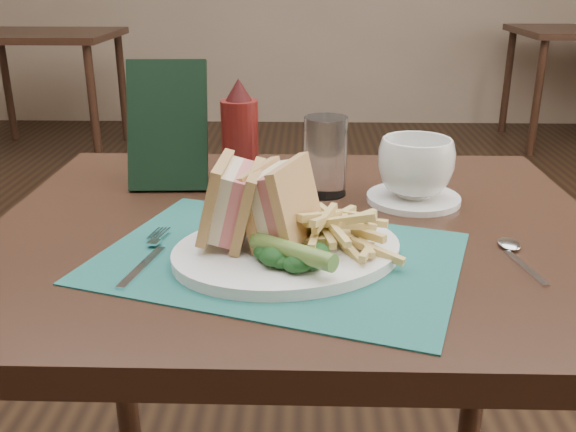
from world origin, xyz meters
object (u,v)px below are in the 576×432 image
at_px(sandwich_half_b, 266,200).
at_px(ketchup_bottle, 240,134).
at_px(saucer, 413,198).
at_px(coffee_cup, 416,167).
at_px(sandwich_half_a, 216,200).
at_px(placemat, 279,257).
at_px(check_presenter, 168,126).
at_px(table_bg_left, 47,94).
at_px(table_main, 296,428).
at_px(plate, 287,251).
at_px(drinking_glass, 325,156).

bearing_deg(sandwich_half_b, ketchup_bottle, 124.16).
bearing_deg(saucer, coffee_cup, 0.00).
bearing_deg(ketchup_bottle, sandwich_half_a, -91.11).
distance_m(placemat, check_presenter, 0.37).
height_order(table_bg_left, placemat, placemat).
bearing_deg(table_main, saucer, 28.02).
xyz_separation_m(sandwich_half_a, saucer, (0.29, 0.21, -0.07)).
relative_size(plate, ketchup_bottle, 1.61).
relative_size(table_bg_left, sandwich_half_a, 8.16).
bearing_deg(placemat, coffee_cup, 47.06).
bearing_deg(plate, sandwich_half_a, 147.78).
relative_size(table_main, check_presenter, 4.12).
relative_size(plate, coffee_cup, 2.50).
relative_size(sandwich_half_a, sandwich_half_b, 1.00).
distance_m(saucer, ketchup_bottle, 0.31).
bearing_deg(coffee_cup, table_bg_left, 120.99).
distance_m(sandwich_half_a, check_presenter, 0.30).
distance_m(plate, check_presenter, 0.37).
distance_m(table_main, drinking_glass, 0.46).
relative_size(sandwich_half_b, coffee_cup, 0.92).
bearing_deg(table_main, check_presenter, 142.57).
bearing_deg(plate, drinking_glass, 56.58).
relative_size(coffee_cup, check_presenter, 0.55).
bearing_deg(sandwich_half_a, drinking_glass, 60.62).
xyz_separation_m(plate, sandwich_half_b, (-0.03, 0.02, 0.06)).
distance_m(table_bg_left, placemat, 3.60).
xyz_separation_m(saucer, check_presenter, (-0.41, 0.07, 0.10)).
relative_size(placemat, sandwich_half_a, 4.11).
bearing_deg(drinking_glass, saucer, -13.31).
distance_m(sandwich_half_a, sandwich_half_b, 0.07).
relative_size(saucer, drinking_glass, 1.15).
bearing_deg(coffee_cup, sandwich_half_a, -144.70).
distance_m(table_main, ketchup_bottle, 0.51).
height_order(saucer, coffee_cup, coffee_cup).
height_order(saucer, drinking_glass, drinking_glass).
distance_m(saucer, drinking_glass, 0.16).
distance_m(coffee_cup, drinking_glass, 0.15).
bearing_deg(plate, table_main, 63.23).
xyz_separation_m(plate, ketchup_bottle, (-0.09, 0.29, 0.08)).
bearing_deg(table_main, sandwich_half_a, -134.44).
bearing_deg(table_main, plate, -95.39).
bearing_deg(table_bg_left, check_presenter, -64.56).
xyz_separation_m(table_bg_left, check_presenter, (1.39, -2.91, 0.48)).
bearing_deg(sandwich_half_b, check_presenter, 145.20).
bearing_deg(sandwich_half_b, plate, -15.74).
bearing_deg(coffee_cup, plate, -131.45).
bearing_deg(sandwich_half_b, table_bg_left, 137.75).
height_order(table_main, check_presenter, check_presenter).
bearing_deg(check_presenter, coffee_cup, -12.53).
bearing_deg(plate, check_presenter, 104.09).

